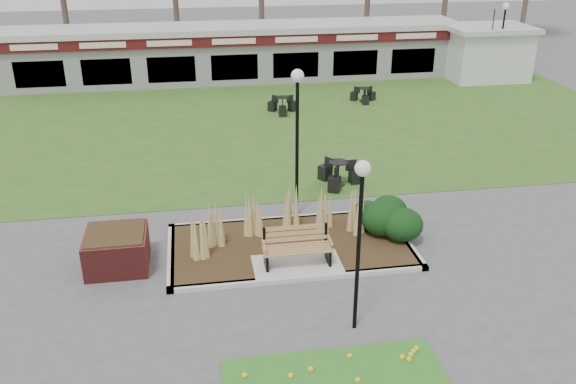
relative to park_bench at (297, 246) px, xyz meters
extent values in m
plane|color=#515154|center=(0.00, -0.25, -0.59)|extent=(100.00, 100.00, 0.00)
cube|color=#2C5E1D|center=(0.00, 11.75, -0.58)|extent=(34.00, 16.00, 0.02)
cube|color=#2D2312|center=(0.00, 0.95, -0.53)|extent=(6.22, 3.22, 0.12)
cube|color=#B7B7B2|center=(0.00, -0.66, -0.53)|extent=(6.40, 0.18, 0.12)
cube|color=#B7B7B2|center=(0.00, 2.56, -0.53)|extent=(6.40, 0.18, 0.12)
cube|color=#B7B7B2|center=(-3.11, 0.95, -0.53)|extent=(0.18, 3.40, 0.12)
cube|color=#B7B7B2|center=(3.11, 0.95, -0.53)|extent=(0.18, 3.40, 0.12)
cube|color=#B7B7B2|center=(0.00, -0.10, -0.52)|extent=(2.20, 1.20, 0.13)
cone|color=tan|center=(-1.90, 1.35, 0.11)|extent=(0.36, 0.36, 1.15)
cone|color=tan|center=(-0.90, 1.75, 0.11)|extent=(0.36, 0.36, 1.15)
cone|color=tan|center=(0.20, 1.95, 0.11)|extent=(0.36, 0.36, 1.15)
cone|color=tan|center=(1.10, 1.75, 0.11)|extent=(0.36, 0.36, 1.15)
cone|color=tan|center=(1.90, 1.35, 0.11)|extent=(0.36, 0.36, 1.15)
cone|color=tan|center=(-2.40, 0.55, 0.11)|extent=(0.36, 0.36, 1.15)
ellipsoid|color=black|center=(2.60, 1.15, 0.00)|extent=(1.21, 1.10, 0.99)
ellipsoid|color=black|center=(3.00, 0.75, -0.04)|extent=(1.10, 1.00, 0.90)
ellipsoid|color=black|center=(2.90, 1.65, -0.06)|extent=(1.06, 0.96, 0.86)
ellipsoid|color=black|center=(2.30, 1.65, -0.11)|extent=(0.92, 0.84, 0.76)
cube|color=#A9774C|center=(0.00, -0.10, -0.03)|extent=(1.70, 0.57, 0.04)
cube|color=#A9774C|center=(0.00, 0.21, 0.25)|extent=(1.70, 0.13, 0.44)
cube|color=black|center=(-0.78, -0.10, -0.25)|extent=(0.06, 0.55, 0.42)
cube|color=black|center=(0.78, -0.10, -0.25)|extent=(0.06, 0.55, 0.42)
cube|color=black|center=(-0.78, 0.20, 0.22)|extent=(0.06, 0.06, 0.50)
cube|color=black|center=(0.78, 0.20, 0.22)|extent=(0.06, 0.06, 0.50)
cube|color=#A9774C|center=(-0.82, -0.12, 0.15)|extent=(0.05, 0.50, 0.04)
cube|color=#A9774C|center=(0.82, -0.12, 0.15)|extent=(0.05, 0.50, 0.04)
cube|color=maroon|center=(-4.40, 0.75, -0.14)|extent=(1.50, 1.50, 0.90)
cube|color=#2D2312|center=(-4.40, 0.75, 0.33)|extent=(1.40, 1.40, 0.06)
cube|color=gray|center=(0.00, 19.75, 0.71)|extent=(24.00, 3.00, 2.60)
cube|color=#4C1011|center=(0.00, 18.20, 1.76)|extent=(24.00, 0.18, 0.55)
cube|color=silver|center=(0.00, 19.75, 2.16)|extent=(24.60, 3.40, 0.30)
cube|color=silver|center=(0.00, 18.09, 1.76)|extent=(22.00, 0.02, 0.28)
cube|color=black|center=(0.00, 18.30, 0.41)|extent=(22.00, 0.10, 1.30)
cube|color=silver|center=(13.50, 17.75, 0.71)|extent=(4.00, 3.00, 2.60)
cube|color=silver|center=(13.50, 17.75, 2.11)|extent=(4.40, 3.40, 0.25)
cylinder|color=#47382B|center=(-9.00, 27.75, 2.00)|extent=(0.36, 0.36, 5.17)
cylinder|color=#47382B|center=(-3.00, 27.75, 2.00)|extent=(0.36, 0.36, 5.17)
cylinder|color=#47382B|center=(3.00, 27.75, 2.00)|extent=(0.36, 0.36, 5.17)
cylinder|color=#47382B|center=(9.00, 27.75, 2.00)|extent=(0.36, 0.36, 5.17)
cylinder|color=#47382B|center=(15.00, 27.75, 2.00)|extent=(0.36, 0.36, 5.17)
cylinder|color=#47382B|center=(21.00, 27.75, 2.00)|extent=(0.36, 0.36, 5.17)
cylinder|color=black|center=(0.78, -2.65, 1.17)|extent=(0.09, 0.09, 3.52)
sphere|color=white|center=(0.78, -2.65, 3.07)|extent=(0.32, 0.32, 0.32)
cylinder|color=black|center=(0.53, 2.95, 1.40)|extent=(0.10, 0.10, 3.97)
sphere|color=white|center=(0.53, 2.95, 3.54)|extent=(0.36, 0.36, 0.36)
cylinder|color=black|center=(13.72, 16.75, 1.31)|extent=(0.10, 0.10, 3.80)
sphere|color=white|center=(13.72, 16.75, 3.36)|extent=(0.34, 0.34, 0.34)
cylinder|color=black|center=(1.70, 13.15, -0.55)|extent=(0.42, 0.42, 0.03)
cylinder|color=black|center=(1.70, 13.15, -0.21)|extent=(0.05, 0.05, 0.69)
cylinder|color=black|center=(1.70, 13.15, 0.14)|extent=(0.58, 0.58, 0.02)
cube|color=black|center=(2.19, 13.35, -0.35)|extent=(0.42, 0.42, 0.44)
cube|color=black|center=(1.28, 13.48, -0.35)|extent=(0.46, 0.46, 0.44)
cube|color=black|center=(1.62, 12.63, -0.35)|extent=(0.37, 0.37, 0.44)
cylinder|color=black|center=(2.24, 4.84, -0.55)|extent=(0.47, 0.47, 0.03)
cylinder|color=black|center=(2.24, 4.84, -0.18)|extent=(0.05, 0.05, 0.76)
cylinder|color=black|center=(2.24, 4.84, 0.22)|extent=(0.64, 0.64, 0.03)
cube|color=black|center=(2.82, 4.89, -0.32)|extent=(0.39, 0.39, 0.49)
cube|color=black|center=(1.91, 5.32, -0.32)|extent=(0.50, 0.50, 0.49)
cube|color=black|center=(1.99, 4.32, -0.32)|extent=(0.48, 0.48, 0.49)
cylinder|color=black|center=(5.78, 14.32, -0.56)|extent=(0.39, 0.39, 0.03)
cylinder|color=black|center=(5.78, 14.32, -0.24)|extent=(0.04, 0.04, 0.64)
cylinder|color=black|center=(5.78, 14.32, 0.08)|extent=(0.53, 0.53, 0.02)
cube|color=black|center=(6.23, 14.52, -0.37)|extent=(0.40, 0.40, 0.41)
cube|color=black|center=(5.39, 14.60, -0.37)|extent=(0.42, 0.42, 0.41)
cube|color=black|center=(5.73, 13.84, -0.37)|extent=(0.33, 0.33, 0.41)
cylinder|color=black|center=(13.06, 16.59, 0.51)|extent=(0.06, 0.06, 2.20)
imported|color=#2E52A2|center=(13.06, 16.59, 1.14)|extent=(2.70, 2.73, 1.98)
camera|label=1|loc=(-2.34, -12.96, 7.38)|focal=38.00mm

